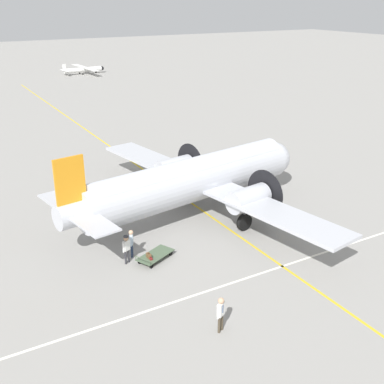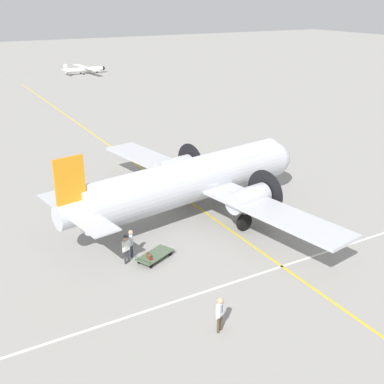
% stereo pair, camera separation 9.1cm
% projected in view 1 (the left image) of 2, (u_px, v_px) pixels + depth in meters
% --- Properties ---
extents(ground_plane, '(300.00, 300.00, 0.00)m').
position_uv_depth(ground_plane, '(192.00, 215.00, 32.64)').
color(ground_plane, gray).
extents(apron_line_eastwest, '(120.00, 0.16, 0.01)m').
position_uv_depth(apron_line_eastwest, '(204.00, 212.00, 33.10)').
color(apron_line_eastwest, gold).
rests_on(apron_line_eastwest, ground_plane).
extents(apron_line_northsouth, '(0.16, 120.00, 0.01)m').
position_uv_depth(apron_line_northsouth, '(268.00, 271.00, 25.99)').
color(apron_line_northsouth, silver).
rests_on(apron_line_northsouth, ground_plane).
extents(airliner_main, '(22.53, 18.63, 5.88)m').
position_uv_depth(airliner_main, '(197.00, 179.00, 31.94)').
color(airliner_main, silver).
rests_on(airliner_main, ground_plane).
extents(crew_foreground, '(0.35, 0.54, 1.73)m').
position_uv_depth(crew_foreground, '(221.00, 311.00, 20.93)').
color(crew_foreground, '#473D2D').
rests_on(crew_foreground, ground_plane).
extents(passenger_boarding, '(0.37, 0.53, 1.68)m').
position_uv_depth(passenger_boarding, '(126.00, 246.00, 26.38)').
color(passenger_boarding, '#2D2D33').
rests_on(passenger_boarding, ground_plane).
extents(ramp_agent, '(0.51, 0.34, 1.66)m').
position_uv_depth(ramp_agent, '(131.00, 240.00, 27.09)').
color(ramp_agent, navy).
rests_on(ramp_agent, ground_plane).
extents(suitcase_near_door, '(0.42, 0.13, 0.47)m').
position_uv_depth(suitcase_near_door, '(150.00, 260.00, 26.61)').
color(suitcase_near_door, maroon).
rests_on(suitcase_near_door, ground_plane).
extents(suitcase_upright_spare, '(0.37, 0.18, 0.62)m').
position_uv_depth(suitcase_upright_spare, '(149.00, 258.00, 26.69)').
color(suitcase_upright_spare, brown).
rests_on(suitcase_upright_spare, ground_plane).
extents(baggage_cart, '(1.90, 2.48, 0.56)m').
position_uv_depth(baggage_cart, '(155.00, 255.00, 27.01)').
color(baggage_cart, '#4C6047').
rests_on(baggage_cart, ground_plane).
extents(light_aircraft_distant, '(11.21, 8.32, 2.12)m').
position_uv_depth(light_aircraft_distant, '(84.00, 69.00, 92.34)').
color(light_aircraft_distant, white).
rests_on(light_aircraft_distant, ground_plane).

